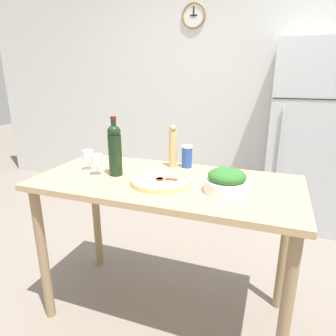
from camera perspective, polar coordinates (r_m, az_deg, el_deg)
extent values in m
plane|color=slate|center=(2.12, -0.35, -25.38)|extent=(14.00, 14.00, 0.00)
cube|color=silver|center=(3.49, 11.40, 14.87)|extent=(6.40, 0.06, 2.60)
torus|color=#997047|center=(3.58, 4.92, 26.98)|extent=(0.26, 0.02, 0.26)
cylinder|color=silver|center=(3.59, 4.94, 26.97)|extent=(0.23, 0.01, 0.23)
cube|color=black|center=(3.58, 4.90, 27.00)|extent=(0.08, 0.01, 0.01)
cube|color=black|center=(3.58, 4.92, 27.56)|extent=(0.01, 0.01, 0.10)
cube|color=#B7BCC1|center=(3.14, 25.02, 5.29)|extent=(0.70, 0.64, 1.73)
cube|color=black|center=(2.78, 26.52, 11.65)|extent=(0.69, 0.01, 0.01)
cylinder|color=#B2B2B7|center=(2.82, 20.34, 2.78)|extent=(0.02, 0.02, 0.78)
cube|color=tan|center=(1.66, -0.40, -2.87)|extent=(1.45, 0.68, 0.03)
cylinder|color=#967A55|center=(1.97, -22.71, -15.19)|extent=(0.06, 0.06, 0.85)
cylinder|color=#967A55|center=(1.56, 21.43, -24.74)|extent=(0.06, 0.06, 0.85)
cylinder|color=#967A55|center=(2.35, -13.49, -8.71)|extent=(0.06, 0.06, 0.85)
cylinder|color=#967A55|center=(2.02, 21.27, -14.13)|extent=(0.06, 0.06, 0.85)
cylinder|color=black|center=(1.73, -10.02, 2.42)|extent=(0.08, 0.08, 0.24)
sphere|color=black|center=(1.70, -10.26, 6.83)|extent=(0.07, 0.07, 0.07)
cylinder|color=black|center=(1.69, -10.32, 7.97)|extent=(0.03, 0.03, 0.07)
cylinder|color=maroon|center=(1.69, -10.40, 9.39)|extent=(0.03, 0.03, 0.02)
cylinder|color=silver|center=(1.78, -13.22, -1.26)|extent=(0.07, 0.07, 0.00)
cylinder|color=silver|center=(1.77, -13.29, -0.29)|extent=(0.01, 0.01, 0.06)
cylinder|color=white|center=(1.75, -13.42, 1.57)|extent=(0.07, 0.07, 0.06)
cylinder|color=maroon|center=(1.76, -13.38, 0.97)|extent=(0.06, 0.06, 0.02)
cylinder|color=silver|center=(1.88, -14.76, -0.31)|extent=(0.07, 0.07, 0.00)
cylinder|color=silver|center=(1.87, -14.83, 0.60)|extent=(0.01, 0.01, 0.06)
cylinder|color=white|center=(1.86, -14.98, 2.37)|extent=(0.07, 0.07, 0.06)
cylinder|color=tan|center=(1.86, 0.91, 3.57)|extent=(0.05, 0.05, 0.23)
sphere|color=tan|center=(1.83, 0.93, 7.56)|extent=(0.04, 0.04, 0.04)
cylinder|color=white|center=(1.51, 11.05, -3.33)|extent=(0.22, 0.22, 0.06)
ellipsoid|color=#2D6628|center=(1.49, 11.16, -1.50)|extent=(0.19, 0.19, 0.08)
cylinder|color=#DBC189|center=(1.60, -1.42, -2.61)|extent=(0.32, 0.32, 0.02)
torus|color=#DBC189|center=(1.59, -1.42, -2.18)|extent=(0.32, 0.32, 0.02)
cylinder|color=red|center=(1.60, -1.51, -2.02)|extent=(0.04, 0.04, 0.01)
cylinder|color=red|center=(1.59, 1.24, -2.20)|extent=(0.03, 0.03, 0.01)
cylinder|color=red|center=(1.59, -1.56, -2.15)|extent=(0.04, 0.04, 0.01)
cylinder|color=red|center=(1.60, 0.06, -2.11)|extent=(0.03, 0.03, 0.01)
cylinder|color=red|center=(1.60, -1.66, -2.10)|extent=(0.04, 0.04, 0.01)
cylinder|color=#284CA3|center=(1.86, 3.63, 2.02)|extent=(0.06, 0.06, 0.13)
cylinder|color=white|center=(1.84, 3.67, 4.10)|extent=(0.06, 0.06, 0.01)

